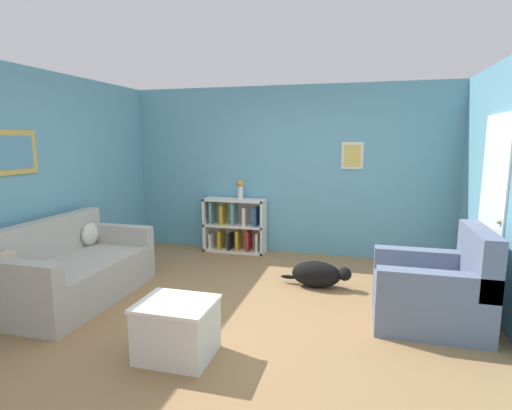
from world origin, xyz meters
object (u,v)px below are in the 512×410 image
recliner_chair (435,291)px  vase (240,188)px  bookshelf (235,226)px  dog (318,274)px  couch (73,272)px  coffee_table (177,328)px

recliner_chair → vase: 3.29m
bookshelf → dog: bookshelf is taller
couch → coffee_table: bearing=-25.8°
bookshelf → dog: size_ratio=1.14×
bookshelf → dog: (1.47, -1.26, -0.25)m
coffee_table → bookshelf: bearing=99.3°
coffee_table → couch: bearing=154.2°
bookshelf → dog: bearing=-40.7°
couch → bookshelf: size_ratio=1.79×
couch → coffee_table: 1.87m
recliner_chair → vase: vase is taller
couch → vase: (1.27, 2.32, 0.71)m
vase → recliner_chair: bearing=-36.5°
recliner_chair → dog: (-1.21, 0.67, -0.17)m
recliner_chair → coffee_table: bearing=-150.7°
bookshelf → coffee_table: bearing=-80.7°
dog → bookshelf: bearing=139.3°
couch → bookshelf: bearing=63.4°
coffee_table → dog: size_ratio=0.71×
bookshelf → vase: size_ratio=3.26×
bookshelf → coffee_table: size_ratio=1.60×
couch → dog: (2.64, 1.07, -0.15)m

